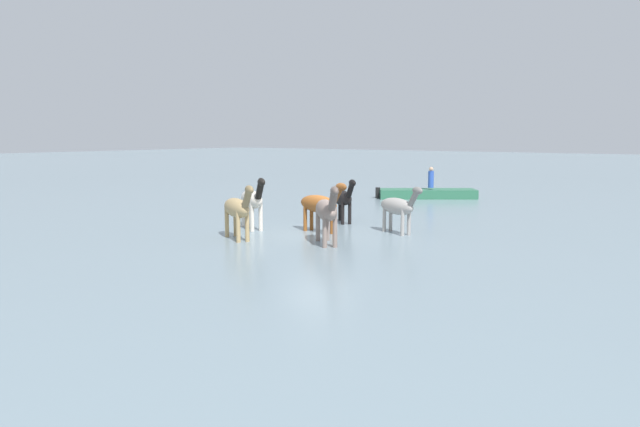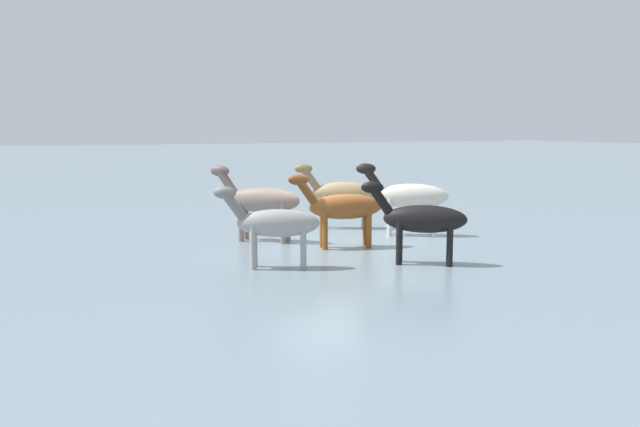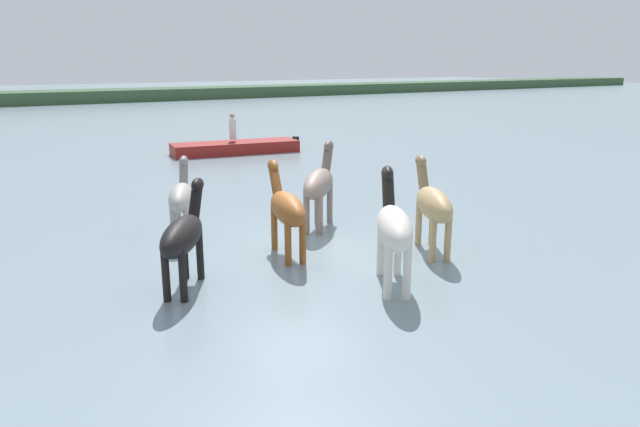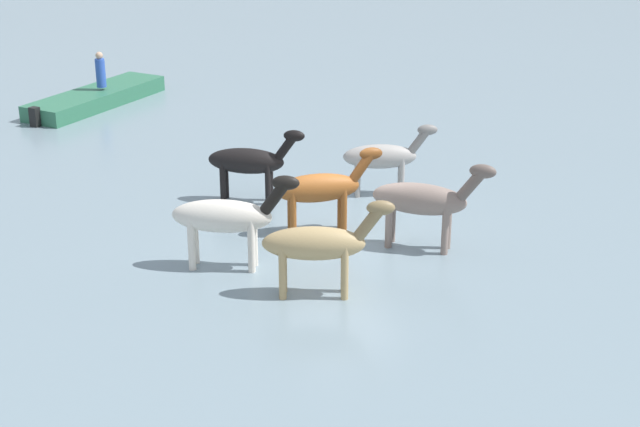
# 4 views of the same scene
# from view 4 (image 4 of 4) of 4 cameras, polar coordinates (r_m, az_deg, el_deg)

# --- Properties ---
(ground_plane) EXTENTS (206.50, 206.50, 0.00)m
(ground_plane) POSITION_cam_4_polar(r_m,az_deg,el_deg) (21.35, 1.22, -1.39)
(ground_plane) COLOR gray
(horse_dark_mare) EXTENTS (2.12, 2.21, 2.06)m
(horse_dark_mare) POSITION_cam_4_polar(r_m,az_deg,el_deg) (20.44, 6.28, 0.83)
(horse_dark_mare) COLOR gray
(horse_dark_mare) RESTS_ON ground_plane
(horse_rear_stallion) EXTENTS (1.50, 2.47, 2.00)m
(horse_rear_stallion) POSITION_cam_4_polar(r_m,az_deg,el_deg) (18.20, -0.09, -1.84)
(horse_rear_stallion) COLOR tan
(horse_rear_stallion) RESTS_ON ground_plane
(horse_mid_herd) EXTENTS (0.99, 2.51, 1.94)m
(horse_mid_herd) POSITION_cam_4_polar(r_m,az_deg,el_deg) (21.20, 0.07, 1.55)
(horse_mid_herd) COLOR brown
(horse_mid_herd) RESTS_ON ground_plane
(horse_dun_straggler) EXTENTS (1.74, 2.50, 2.08)m
(horse_dun_straggler) POSITION_cam_4_polar(r_m,az_deg,el_deg) (19.47, -5.66, -0.19)
(horse_dun_straggler) COLOR silver
(horse_dun_straggler) RESTS_ON ground_plane
(horse_gray_outer) EXTENTS (1.70, 2.20, 1.88)m
(horse_gray_outer) POSITION_cam_4_polar(r_m,az_deg,el_deg) (23.14, -4.27, 3.15)
(horse_gray_outer) COLOR black
(horse_gray_outer) RESTS_ON ground_plane
(horse_pinto_flank) EXTENTS (1.29, 2.29, 1.82)m
(horse_pinto_flank) POSITION_cam_4_polar(r_m,az_deg,el_deg) (23.58, 3.83, 3.44)
(horse_pinto_flank) COLOR #9E9993
(horse_pinto_flank) RESTS_ON ground_plane
(boat_skiff_near) EXTENTS (4.48, 5.37, 0.77)m
(boat_skiff_near) POSITION_cam_4_polar(r_m,az_deg,el_deg) (32.88, -13.36, 6.67)
(boat_skiff_near) COLOR #2D6B4C
(boat_skiff_near) RESTS_ON ground_plane
(person_boatman_standing) EXTENTS (0.32, 0.32, 1.19)m
(person_boatman_standing) POSITION_cam_4_polar(r_m,az_deg,el_deg) (32.70, -13.10, 8.38)
(person_boatman_standing) COLOR #2D51B2
(person_boatman_standing) RESTS_ON boat_skiff_near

